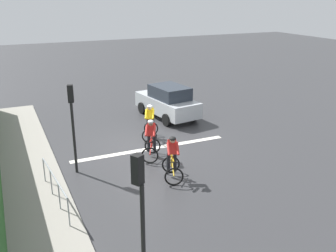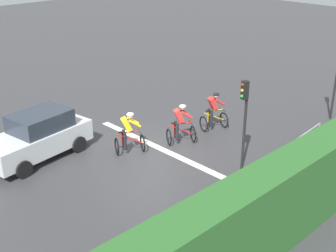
# 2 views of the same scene
# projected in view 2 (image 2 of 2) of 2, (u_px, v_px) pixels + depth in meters

# --- Properties ---
(ground_plane) EXTENTS (80.00, 80.00, 0.00)m
(ground_plane) POSITION_uv_depth(u_px,v_px,m) (150.00, 150.00, 17.78)
(ground_plane) COLOR #333335
(sidewalk_kerb) EXTENTS (2.80, 20.88, 0.12)m
(sidewalk_kerb) POSITION_uv_depth(u_px,v_px,m) (299.00, 181.00, 15.47)
(sidewalk_kerb) COLOR gray
(sidewalk_kerb) RESTS_ON ground
(stone_wall_low) EXTENTS (0.44, 20.88, 0.50)m
(stone_wall_low) POSITION_uv_depth(u_px,v_px,m) (324.00, 186.00, 14.80)
(stone_wall_low) COLOR gray
(stone_wall_low) RESTS_ON ground
(road_marking_stop_line) EXTENTS (7.00, 0.30, 0.01)m
(road_marking_stop_line) POSITION_uv_depth(u_px,v_px,m) (158.00, 147.00, 18.03)
(road_marking_stop_line) COLOR silver
(road_marking_stop_line) RESTS_ON ground
(cyclist_lead) EXTENTS (0.99, 1.24, 1.66)m
(cyclist_lead) POSITION_uv_depth(u_px,v_px,m) (214.00, 112.00, 19.36)
(cyclist_lead) COLOR black
(cyclist_lead) RESTS_ON ground
(cyclist_second) EXTENTS (1.11, 1.27, 1.66)m
(cyclist_second) POSITION_uv_depth(u_px,v_px,m) (180.00, 125.00, 18.07)
(cyclist_second) COLOR black
(cyclist_second) RESTS_ON ground
(cyclist_mid) EXTENTS (1.09, 1.27, 1.66)m
(cyclist_mid) POSITION_uv_depth(u_px,v_px,m) (128.00, 134.00, 17.28)
(cyclist_mid) COLOR black
(cyclist_mid) RESTS_ON ground
(car_silver) EXTENTS (2.33, 4.30, 1.76)m
(car_silver) POSITION_uv_depth(u_px,v_px,m) (38.00, 136.00, 16.93)
(car_silver) COLOR #B7BCC1
(car_silver) RESTS_ON ground
(traffic_light_near_crossing) EXTENTS (0.24, 0.31, 3.34)m
(traffic_light_near_crossing) POSITION_uv_depth(u_px,v_px,m) (244.00, 112.00, 15.50)
(traffic_light_near_crossing) COLOR black
(traffic_light_near_crossing) RESTS_ON ground
(pedestrian_railing_kerbside) EXTENTS (0.31, 3.17, 1.03)m
(pedestrian_railing_kerbside) POSITION_uv_depth(u_px,v_px,m) (301.00, 141.00, 16.72)
(pedestrian_railing_kerbside) COLOR #999EA3
(pedestrian_railing_kerbside) RESTS_ON ground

